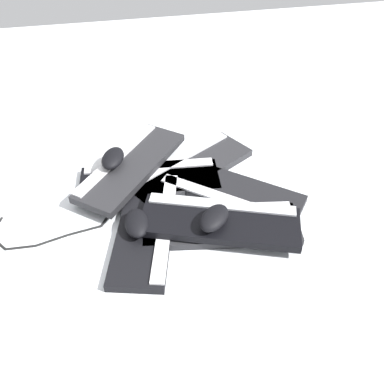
# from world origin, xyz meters

# --- Properties ---
(ground_plane) EXTENTS (3.20, 3.20, 0.00)m
(ground_plane) POSITION_xyz_m (0.00, 0.00, 0.00)
(ground_plane) COLOR silver
(keyboard_0) EXTENTS (0.44, 0.39, 0.03)m
(keyboard_0) POSITION_xyz_m (0.18, 0.03, 0.01)
(keyboard_0) COLOR black
(keyboard_0) RESTS_ON ground
(keyboard_1) EXTENTS (0.45, 0.36, 0.03)m
(keyboard_1) POSITION_xyz_m (0.08, 0.16, 0.01)
(keyboard_1) COLOR #232326
(keyboard_1) RESTS_ON ground
(keyboard_2) EXTENTS (0.45, 0.19, 0.03)m
(keyboard_2) POSITION_xyz_m (-0.06, 0.14, 0.01)
(keyboard_2) COLOR black
(keyboard_2) RESTS_ON ground
(keyboard_3) EXTENTS (0.25, 0.46, 0.03)m
(keyboard_3) POSITION_xyz_m (-0.09, -0.07, 0.01)
(keyboard_3) COLOR black
(keyboard_3) RESTS_ON ground
(keyboard_4) EXTENTS (0.46, 0.21, 0.03)m
(keyboard_4) POSITION_xyz_m (0.11, -0.10, 0.01)
(keyboard_4) COLOR #232326
(keyboard_4) RESTS_ON ground
(keyboard_5) EXTENTS (0.39, 0.44, 0.03)m
(keyboard_5) POSITION_xyz_m (-0.11, 0.18, 0.04)
(keyboard_5) COLOR #232326
(keyboard_5) RESTS_ON keyboard_2
(keyboard_6) EXTENTS (0.46, 0.29, 0.03)m
(keyboard_6) POSITION_xyz_m (0.11, -0.12, 0.04)
(keyboard_6) COLOR black
(keyboard_6) RESTS_ON keyboard_4
(mouse_0) EXTENTS (0.10, 0.13, 0.04)m
(mouse_0) POSITION_xyz_m (-0.17, 0.18, 0.08)
(mouse_0) COLOR black
(mouse_0) RESTS_ON keyboard_5
(mouse_1) EXTENTS (0.13, 0.12, 0.04)m
(mouse_1) POSITION_xyz_m (-0.21, 0.23, 0.02)
(mouse_1) COLOR silver
(mouse_1) RESTS_ON ground
(mouse_2) EXTENTS (0.12, 0.13, 0.04)m
(mouse_2) POSITION_xyz_m (0.08, -0.14, 0.08)
(mouse_2) COLOR black
(mouse_2) RESTS_ON keyboard_6
(mouse_3) EXTENTS (0.07, 0.11, 0.04)m
(mouse_3) POSITION_xyz_m (-0.12, -0.08, 0.05)
(mouse_3) COLOR black
(mouse_3) RESTS_ON keyboard_3
(cable_0) EXTENTS (0.36, 0.26, 0.01)m
(cable_0) POSITION_xyz_m (-0.33, 0.01, 0.00)
(cable_0) COLOR black
(cable_0) RESTS_ON ground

